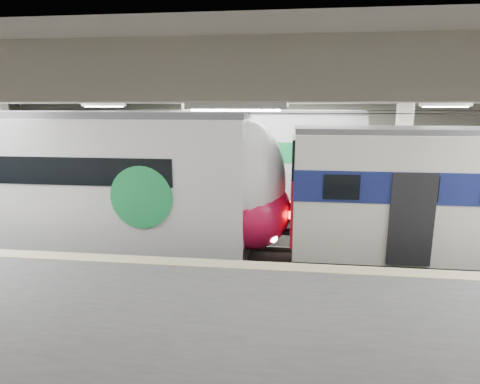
# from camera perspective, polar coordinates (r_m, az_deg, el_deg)

# --- Properties ---
(station_hall) EXTENTS (36.00, 24.00, 5.75)m
(station_hall) POSITION_cam_1_polar(r_m,az_deg,el_deg) (10.86, 2.44, 3.22)
(station_hall) COLOR black
(station_hall) RESTS_ON ground
(modern_emu) EXTENTS (14.86, 3.07, 4.74)m
(modern_emu) POSITION_cam_1_polar(r_m,az_deg,el_deg) (14.35, -20.86, 0.96)
(modern_emu) COLOR silver
(modern_emu) RESTS_ON ground
(far_train) EXTENTS (14.96, 3.47, 4.71)m
(far_train) POSITION_cam_1_polar(r_m,az_deg,el_deg) (18.62, -6.59, 4.48)
(far_train) COLOR silver
(far_train) RESTS_ON ground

